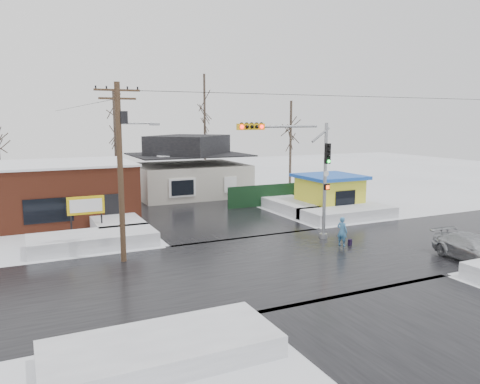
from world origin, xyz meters
name	(u,v)px	position (x,y,z in m)	size (l,w,h in m)	color
ground	(294,260)	(0.00, 0.00, 0.00)	(120.00, 120.00, 0.00)	white
road_ns	(294,260)	(0.00, 0.00, 0.01)	(10.00, 120.00, 0.02)	black
road_ew	(294,260)	(0.00, 0.00, 0.01)	(120.00, 10.00, 0.02)	black
snowbank_nw	(93,240)	(-9.00, 7.00, 0.40)	(7.00, 3.00, 0.80)	white
snowbank_ne	(348,213)	(9.00, 7.00, 0.40)	(7.00, 3.00, 0.80)	white
snowbank_sw	(162,349)	(-9.00, -7.00, 0.35)	(7.00, 3.00, 0.70)	white
snowbank_nside_w	(113,220)	(-7.00, 12.00, 0.40)	(3.00, 8.00, 0.80)	white
snowbank_nside_e	(289,204)	(7.00, 12.00, 0.40)	(3.00, 8.00, 0.80)	white
traffic_signal	(304,166)	(2.43, 2.97, 4.54)	(6.05, 0.68, 7.00)	gray
utility_pole	(121,162)	(-7.93, 3.50, 5.11)	(3.15, 0.44, 9.00)	#382619
brick_building	(45,192)	(-11.00, 15.99, 2.08)	(12.20, 8.20, 4.12)	brown
marquee_sign	(86,207)	(-9.00, 9.49, 1.92)	(2.20, 0.21, 2.55)	black
house	(189,168)	(2.00, 22.00, 2.62)	(10.40, 8.40, 5.76)	beige
kiosk	(329,193)	(9.50, 9.99, 1.46)	(4.60, 4.60, 2.88)	yellow
fence	(271,195)	(6.50, 14.00, 0.90)	(8.00, 0.12, 1.80)	black
tree_far_left	(114,111)	(-4.00, 26.00, 7.95)	(3.00, 3.00, 10.00)	#332821
tree_far_mid	(204,97)	(6.00, 28.00, 9.54)	(3.00, 3.00, 12.00)	#332821
tree_far_right	(291,120)	(12.00, 20.00, 7.16)	(3.00, 3.00, 9.00)	#332821
pedestrian	(342,232)	(3.92, 1.10, 0.85)	(0.62, 0.41, 1.69)	teal
car	(474,249)	(8.10, -4.26, 0.67)	(1.89, 4.65, 1.35)	#A5A8AC
shopping_bag	(350,243)	(4.41, 0.97, 0.17)	(0.28, 0.12, 0.35)	black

